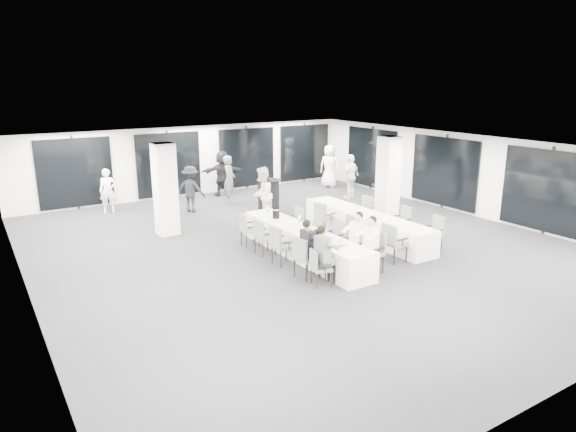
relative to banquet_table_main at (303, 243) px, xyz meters
The scene contains 43 objects.
room 2.52m from the banquet_table_main, 54.88° to the left, with size 14.04×16.04×2.84m.
column_left 4.73m from the banquet_table_main, 120.70° to the left, with size 0.60×0.60×2.80m, color white.
column_right 5.07m from the banquet_table_main, 20.92° to the left, with size 0.60×0.60×2.80m, color white.
banquet_table_main is the anchor object (origin of this frame).
banquet_table_side 2.60m from the banquet_table_main, ahead, with size 0.90×5.00×0.75m, color silver.
cocktail_table 4.84m from the banquet_table_main, 70.80° to the left, with size 0.86×0.86×1.19m.
chair_main_left_near 2.03m from the banquet_table_main, 113.98° to the right, with size 0.53×0.55×0.86m.
chair_main_left_second 1.55m from the banquet_table_main, 123.08° to the right, with size 0.58×0.62×1.02m.
chair_main_left_mid 0.89m from the banquet_table_main, 166.07° to the right, with size 0.52×0.58×1.01m.
chair_main_left_fourth 1.12m from the banquet_table_main, 138.86° to the left, with size 0.51×0.56×0.97m.
chair_main_left_far 1.81m from the banquet_table_main, 117.44° to the left, with size 0.51×0.56×0.94m.
chair_main_right_near 2.04m from the banquet_table_main, 65.52° to the right, with size 0.54×0.60×1.04m.
chair_main_right_second 1.58m from the banquet_table_main, 57.85° to the right, with size 0.58×0.62×1.00m.
chair_main_right_mid 0.89m from the banquet_table_main, 19.38° to the right, with size 0.48×0.53×0.92m.
chair_main_right_fourth 1.08m from the banquet_table_main, 38.88° to the left, with size 0.49×0.55×0.93m.
chair_main_right_far 1.85m from the banquet_table_main, 63.35° to the left, with size 0.47×0.52×0.91m.
chair_side_left_near 2.35m from the banquet_table_main, 42.71° to the right, with size 0.54×0.60×1.03m.
chair_side_left_mid 1.74m from the banquet_table_main, ahead, with size 0.54×0.57×0.93m.
chair_side_left_far 2.28m from the banquet_table_main, 40.49° to the left, with size 0.59×0.62×0.98m.
chair_side_right_near 3.70m from the banquet_table_main, 23.31° to the right, with size 0.56×0.60×0.96m.
chair_side_right_mid 3.41m from the banquet_table_main, ahead, with size 0.56×0.60×0.98m.
chair_side_right_far 3.71m from the banquet_table_main, 23.71° to the left, with size 0.53×0.58×0.95m.
seated_guest_a 2.03m from the banquet_table_main, 109.66° to the right, with size 0.50×0.38×1.44m.
seated_guest_b 1.50m from the banquet_table_main, 117.64° to the right, with size 0.50×0.38×1.44m.
seated_guest_c 2.02m from the banquet_table_main, 70.17° to the right, with size 0.50×0.38×1.44m.
seated_guest_d 1.56m from the banquet_table_main, 63.60° to the right, with size 0.50×0.38×1.44m.
standing_guest_a 6.65m from the banquet_table_main, 81.13° to the left, with size 0.76×0.62×2.09m, color #52555A.
standing_guest_b 3.85m from the banquet_table_main, 77.15° to the left, with size 1.00×0.61×2.08m, color white.
standing_guest_c 6.20m from the banquet_table_main, 96.54° to the left, with size 1.22×0.62×1.88m, color black.
standing_guest_d 7.30m from the banquet_table_main, 41.13° to the left, with size 1.18×0.66×2.01m, color white.
standing_guest_e 9.37m from the banquet_table_main, 49.01° to the left, with size 1.01×0.62×2.10m, color white.
standing_guest_f 8.13m from the banquet_table_main, 79.99° to the left, with size 1.92×0.74×2.09m, color black.
standing_guest_g 8.33m from the banquet_table_main, 112.75° to the left, with size 0.65×0.52×1.78m, color white.
standing_guest_h 6.06m from the banquet_table_main, 27.53° to the left, with size 0.89×0.54×1.84m, color black.
ice_bucket_near 0.94m from the banquet_table_main, 96.67° to the right, with size 0.19×0.19×0.22m, color black.
ice_bucket_far 1.49m from the banquet_table_main, 90.04° to the left, with size 0.20×0.20×0.23m, color black.
water_bottle_a 1.89m from the banquet_table_main, 95.86° to the right, with size 0.07×0.07×0.23m, color silver.
water_bottle_b 0.77m from the banquet_table_main, 66.27° to the left, with size 0.07×0.07×0.23m, color silver.
water_bottle_c 1.99m from the banquet_table_main, 88.73° to the left, with size 0.08×0.08×0.24m, color silver.
plate_a 1.71m from the banquet_table_main, 91.15° to the right, with size 0.18×0.18×0.03m.
plate_b 1.66m from the banquet_table_main, 86.85° to the right, with size 0.21×0.21×0.03m.
plate_c 0.53m from the banquet_table_main, 78.93° to the right, with size 0.21×0.21×0.03m.
wine_glass 2.36m from the banquet_table_main, 87.11° to the right, with size 0.08×0.08×0.20m.
Camera 1 is at (-7.76, -11.60, 4.63)m, focal length 32.00 mm.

